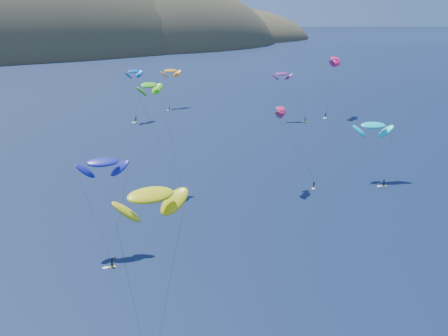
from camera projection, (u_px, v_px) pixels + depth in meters
name	position (u px, v px, depth m)	size (l,w,h in m)	color
kitesurfer_2	(151.00, 195.00, 78.64)	(11.04, 11.70, 23.93)	yellow
kitesurfer_3	(149.00, 85.00, 145.96)	(8.73, 13.23, 27.62)	yellow
kitesurfer_4	(134.00, 71.00, 234.50)	(9.40, 8.80, 20.82)	yellow
kitesurfer_5	(373.00, 125.00, 158.48)	(10.81, 12.54, 16.57)	yellow
kitesurfer_6	(282.00, 74.00, 235.33)	(9.45, 12.60, 19.54)	yellow
kitesurfer_8	(335.00, 59.00, 242.52)	(12.31, 9.61, 25.06)	yellow
kitesurfer_9	(281.00, 109.00, 149.88)	(10.49, 10.00, 21.27)	yellow
kitesurfer_10	(102.00, 162.00, 112.93)	(9.69, 12.81, 18.89)	yellow
kitesurfer_11	(171.00, 71.00, 264.00)	(10.24, 10.46, 17.85)	yellow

